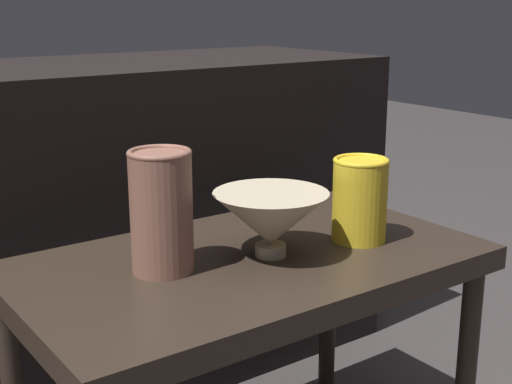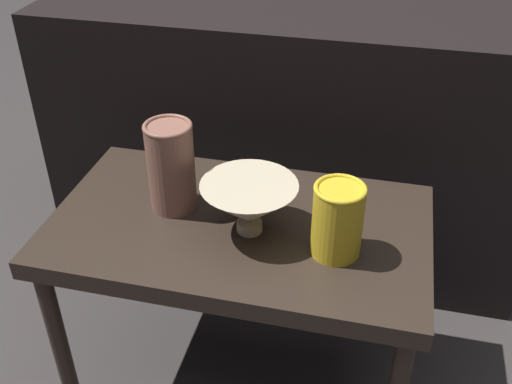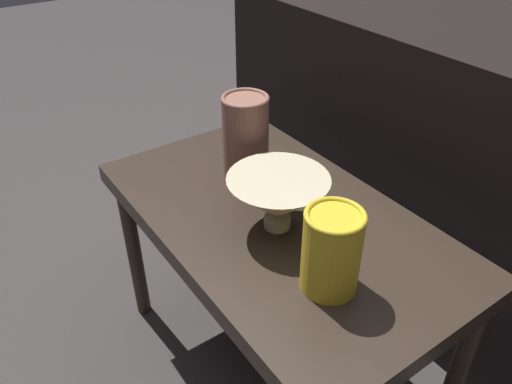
% 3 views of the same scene
% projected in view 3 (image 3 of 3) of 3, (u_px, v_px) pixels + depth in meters
% --- Properties ---
extents(ground_plane, '(8.00, 8.00, 0.00)m').
position_uv_depth(ground_plane, '(273.00, 363.00, 1.24)').
color(ground_plane, '#383333').
extents(table, '(0.76, 0.44, 0.46)m').
position_uv_depth(table, '(277.00, 235.00, 1.01)').
color(table, '#2D231C').
rests_on(table, ground_plane).
extents(couch_backdrop, '(1.31, 0.50, 0.73)m').
position_uv_depth(couch_backdrop, '(453.00, 167.00, 1.31)').
color(couch_backdrop, black).
rests_on(couch_backdrop, ground_plane).
extents(bowl, '(0.19, 0.19, 0.11)m').
position_uv_depth(bowl, '(278.00, 199.00, 0.91)').
color(bowl, '#C1B293').
rests_on(bowl, table).
extents(vase_textured_left, '(0.10, 0.10, 0.19)m').
position_uv_depth(vase_textured_left, '(246.00, 138.00, 1.03)').
color(vase_textured_left, brown).
rests_on(vase_textured_left, table).
extents(vase_colorful_right, '(0.10, 0.10, 0.15)m').
position_uv_depth(vase_colorful_right, '(332.00, 250.00, 0.78)').
color(vase_colorful_right, gold).
rests_on(vase_colorful_right, table).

